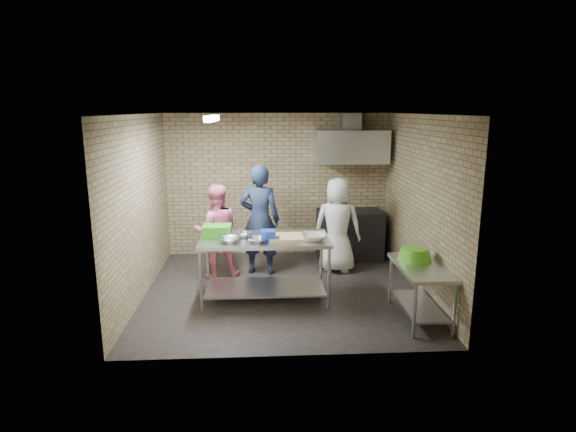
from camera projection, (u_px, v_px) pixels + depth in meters
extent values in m
plane|color=black|center=(282.00, 291.00, 7.39)|extent=(4.20, 4.20, 0.00)
plane|color=black|center=(282.00, 114.00, 6.79)|extent=(4.20, 4.20, 0.00)
cube|color=tan|center=(277.00, 185.00, 9.04)|extent=(4.20, 0.06, 2.70)
cube|color=tan|center=(290.00, 243.00, 5.14)|extent=(4.20, 0.06, 2.70)
cube|color=tan|center=(140.00, 208.00, 6.97)|extent=(0.06, 4.00, 2.70)
cube|color=tan|center=(420.00, 204.00, 7.20)|extent=(0.06, 4.00, 2.70)
cube|color=#AFB1B6|center=(265.00, 268.00, 6.99)|extent=(1.88, 0.94, 0.94)
cube|color=silver|center=(420.00, 292.00, 6.33)|extent=(0.60, 1.20, 0.75)
cube|color=black|center=(349.00, 234.00, 8.97)|extent=(1.20, 0.70, 0.90)
cube|color=silver|center=(351.00, 146.00, 8.65)|extent=(1.30, 0.60, 0.60)
cube|color=#A5A8AD|center=(351.00, 121.00, 8.70)|extent=(0.35, 0.30, 0.30)
cube|color=#3F2B19|center=(365.00, 155.00, 8.89)|extent=(0.80, 0.20, 0.04)
cube|color=white|center=(212.00, 118.00, 6.75)|extent=(0.10, 1.25, 0.08)
cube|color=green|center=(217.00, 231.00, 6.94)|extent=(0.42, 0.31, 0.17)
cube|color=#1739B1|center=(268.00, 235.00, 6.77)|extent=(0.21, 0.21, 0.14)
cube|color=#D9C07D|center=(289.00, 237.00, 6.88)|extent=(0.57, 0.44, 0.03)
imported|color=silver|center=(229.00, 240.00, 6.65)|extent=(0.32, 0.32, 0.07)
imported|color=silver|center=(244.00, 235.00, 6.91)|extent=(0.25, 0.25, 0.07)
imported|color=#A9ACB0|center=(258.00, 240.00, 6.65)|extent=(0.30, 0.30, 0.07)
imported|color=beige|center=(314.00, 237.00, 6.76)|extent=(0.40, 0.40, 0.09)
cylinder|color=#B22619|center=(352.00, 149.00, 8.86)|extent=(0.07, 0.07, 0.18)
cylinder|color=green|center=(373.00, 150.00, 8.88)|extent=(0.06, 0.06, 0.15)
imported|color=#141B32|center=(260.00, 220.00, 8.00)|extent=(0.76, 0.57, 1.88)
imported|color=pink|center=(216.00, 232.00, 7.83)|extent=(0.86, 0.72, 1.58)
imported|color=white|center=(337.00, 225.00, 8.14)|extent=(0.89, 0.68, 1.64)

